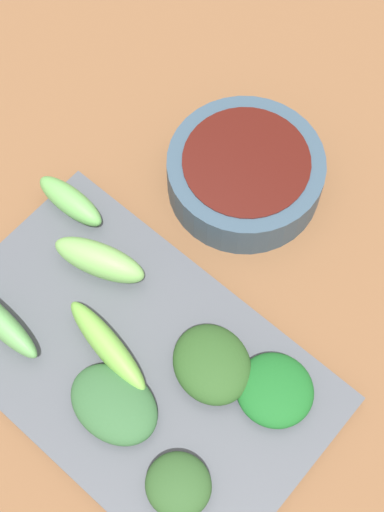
% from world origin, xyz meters
% --- Properties ---
extents(tabletop, '(2.10, 2.10, 0.02)m').
position_xyz_m(tabletop, '(0.00, 0.00, 0.01)').
color(tabletop, brown).
rests_on(tabletop, ground).
extents(sauce_bowl, '(0.13, 0.13, 0.04)m').
position_xyz_m(sauce_bowl, '(-0.12, -0.03, 0.04)').
color(sauce_bowl, '#304656').
rests_on(sauce_bowl, tabletop).
extents(serving_plate, '(0.19, 0.31, 0.01)m').
position_xyz_m(serving_plate, '(0.07, 0.01, 0.03)').
color(serving_plate, '#474C52').
rests_on(serving_plate, tabletop).
extents(broccoli_stalk_0, '(0.05, 0.08, 0.03)m').
position_xyz_m(broccoli_stalk_0, '(0.02, -0.06, 0.05)').
color(broccoli_stalk_0, '#73B158').
rests_on(broccoli_stalk_0, serving_plate).
extents(broccoli_leafy_1, '(0.08, 0.08, 0.02)m').
position_xyz_m(broccoli_leafy_1, '(0.03, 0.06, 0.04)').
color(broccoli_leafy_1, '#274B1E').
rests_on(broccoli_leafy_1, serving_plate).
extents(broccoli_stalk_2, '(0.04, 0.09, 0.03)m').
position_xyz_m(broccoli_stalk_2, '(0.07, -0.01, 0.05)').
color(broccoli_stalk_2, '#6FB244').
rests_on(broccoli_stalk_2, serving_plate).
extents(broccoli_leafy_3, '(0.06, 0.07, 0.02)m').
position_xyz_m(broccoli_leafy_3, '(0.10, 0.03, 0.04)').
color(broccoli_leafy_3, '#2E5A31').
rests_on(broccoli_leafy_3, serving_plate).
extents(broccoli_leafy_4, '(0.06, 0.06, 0.02)m').
position_xyz_m(broccoli_leafy_4, '(0.01, 0.11, 0.04)').
color(broccoli_leafy_4, '#175A20').
rests_on(broccoli_leafy_4, serving_plate).
extents(broccoli_leafy_6, '(0.05, 0.05, 0.02)m').
position_xyz_m(broccoli_leafy_6, '(0.11, 0.10, 0.04)').
color(broccoli_leafy_6, '#284C22').
rests_on(broccoli_leafy_6, serving_plate).
extents(broccoli_stalk_7, '(0.02, 0.07, 0.02)m').
position_xyz_m(broccoli_stalk_7, '(0.00, -0.12, 0.04)').
color(broccoli_stalk_7, '#60A550').
rests_on(broccoli_stalk_7, serving_plate).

